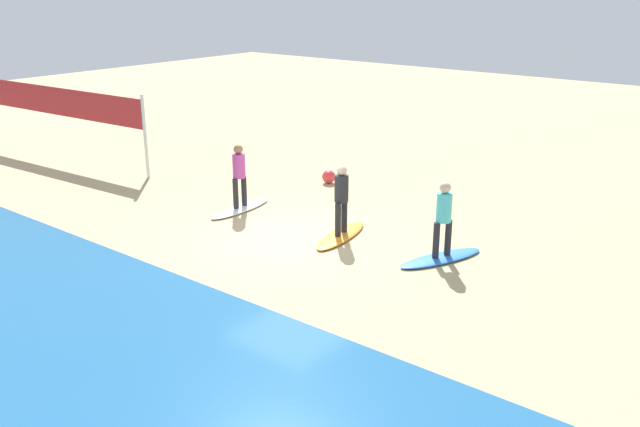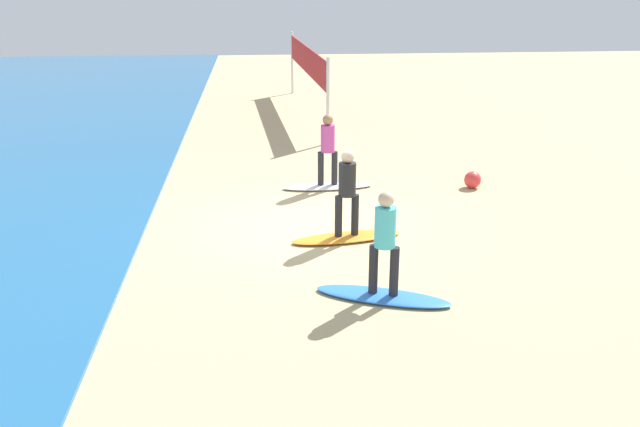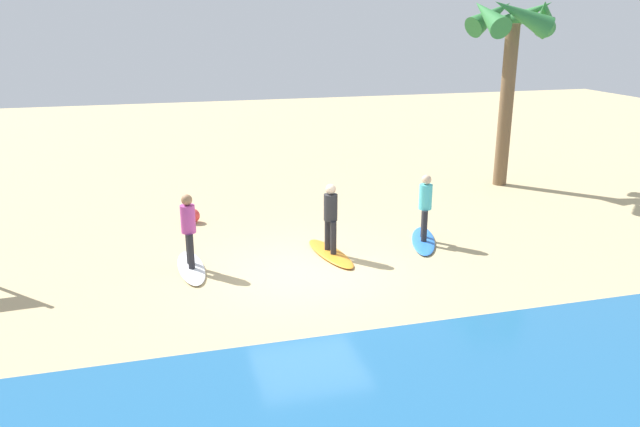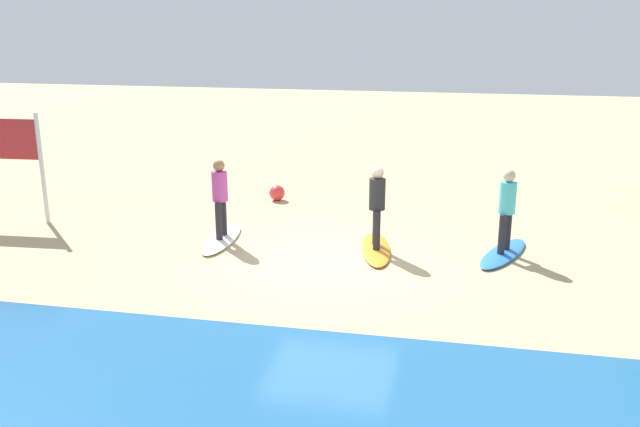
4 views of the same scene
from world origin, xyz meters
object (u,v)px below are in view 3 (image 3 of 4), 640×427
object	(u,v)px
surfer_blue	(425,202)
palm_tree	(513,33)
surfboard_orange	(330,253)
surfboard_white	(191,267)
beach_ball	(193,216)
surfer_white	(188,225)
surfer_orange	(331,213)
surfboard_blue	(423,241)

from	to	relation	value
surfer_blue	palm_tree	size ratio (longest dim) A/B	0.27
surfer_blue	surfboard_orange	world-z (taller)	surfer_blue
surfer_blue	surfboard_white	size ratio (longest dim) A/B	0.78
surfboard_orange	beach_ball	distance (m)	4.45
surfboard_orange	palm_tree	world-z (taller)	palm_tree
surfer_white	palm_tree	xyz separation A→B (m)	(-10.54, -4.83, 3.86)
surfer_orange	surfboard_orange	bearing A→B (deg)	180.00
surfboard_white	surfer_white	world-z (taller)	surfer_white
surfboard_white	surfer_white	size ratio (longest dim) A/B	1.28
surfer_orange	beach_ball	world-z (taller)	surfer_orange
surfer_blue	surfboard_white	world-z (taller)	surfer_blue
surfboard_white	surfer_white	xyz separation A→B (m)	(0.00, 0.00, 0.99)
surfer_white	palm_tree	size ratio (longest dim) A/B	0.27
surfer_orange	surfboard_white	distance (m)	3.38
surfer_orange	surfboard_blue	bearing A→B (deg)	-174.56
surfboard_white	palm_tree	world-z (taller)	palm_tree
surfboard_blue	surfer_white	size ratio (longest dim) A/B	1.28
surfboard_blue	surfer_orange	world-z (taller)	surfer_orange
surfer_orange	palm_tree	xyz separation A→B (m)	(-7.31, -4.81, 3.86)
surfer_white	surfer_orange	bearing A→B (deg)	-179.66
surfer_white	surfboard_blue	bearing A→B (deg)	-177.44
surfboard_blue	surfboard_white	world-z (taller)	same
palm_tree	beach_ball	size ratio (longest dim) A/B	15.55
surfboard_blue	palm_tree	size ratio (longest dim) A/B	0.34
palm_tree	beach_ball	xyz separation A→B (m)	(10.25, 1.47, -4.70)
palm_tree	beach_ball	world-z (taller)	palm_tree
surfer_blue	surfer_white	size ratio (longest dim) A/B	1.00
surfer_orange	palm_tree	world-z (taller)	palm_tree
surfboard_white	surfboard_orange	bearing A→B (deg)	87.65
surfboard_white	surfer_white	bearing A→B (deg)	-2.68
surfboard_blue	palm_tree	world-z (taller)	palm_tree
beach_ball	palm_tree	bearing A→B (deg)	-171.82
surfboard_orange	surfer_orange	world-z (taller)	surfer_orange
surfboard_blue	surfer_blue	distance (m)	0.99
surfboard_orange	surfer_white	world-z (taller)	surfer_white
surfboard_orange	surfer_white	bearing A→B (deg)	-99.32
surfer_orange	surfer_white	xyz separation A→B (m)	(3.23, 0.02, 0.00)
surfer_blue	beach_ball	size ratio (longest dim) A/B	4.17
surfboard_blue	beach_ball	xyz separation A→B (m)	(5.42, -3.10, 0.15)
surfer_white	surfboard_white	bearing A→B (deg)	-90.00
surfboard_white	beach_ball	bearing A→B (deg)	172.35
palm_tree	beach_ball	bearing A→B (deg)	8.18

